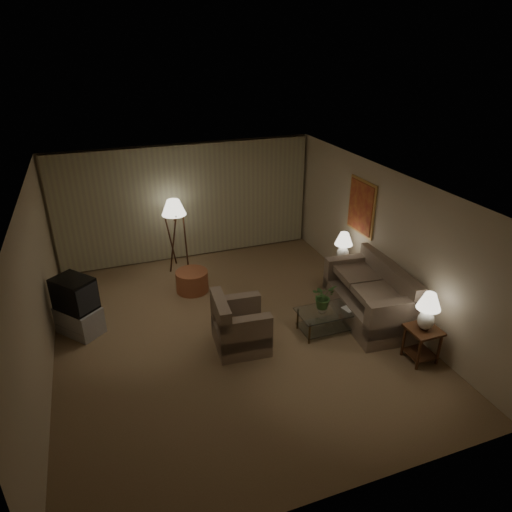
{
  "coord_description": "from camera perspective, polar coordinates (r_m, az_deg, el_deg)",
  "views": [
    {
      "loc": [
        -1.94,
        -6.53,
        4.78
      ],
      "look_at": [
        0.67,
        0.6,
        1.14
      ],
      "focal_mm": 32.0,
      "sensor_mm": 36.0,
      "label": 1
    }
  ],
  "objects": [
    {
      "name": "tv_cabinet",
      "position": [
        8.76,
        -21.2,
        -7.47
      ],
      "size": [
        1.25,
        1.24,
        0.5
      ],
      "primitive_type": "cube",
      "rotation": [
        0.0,
        0.0,
        -0.88
      ],
      "color": "#B4B5B7",
      "rests_on": "ground"
    },
    {
      "name": "coffee_table",
      "position": [
        8.31,
        9.1,
        -7.55
      ],
      "size": [
        1.14,
        0.62,
        0.41
      ],
      "color": "silver",
      "rests_on": "ground"
    },
    {
      "name": "crt_tv",
      "position": [
        8.5,
        -21.77,
        -4.4
      ],
      "size": [
        1.15,
        1.15,
        0.58
      ],
      "primitive_type": "cube",
      "rotation": [
        0.0,
        0.0,
        -0.88
      ],
      "color": "black",
      "rests_on": "tv_cabinet"
    },
    {
      "name": "floor_lamp",
      "position": [
        10.29,
        -10.01,
        2.8
      ],
      "size": [
        0.53,
        0.53,
        1.64
      ],
      "color": "#361D0E",
      "rests_on": "ground"
    },
    {
      "name": "ground",
      "position": [
        8.32,
        -2.95,
        -9.47
      ],
      "size": [
        7.0,
        7.0,
        0.0
      ],
      "primitive_type": "plane",
      "color": "brown",
      "rests_on": "ground"
    },
    {
      "name": "sofa",
      "position": [
        8.7,
        13.84,
        -5.15
      ],
      "size": [
        2.15,
        1.35,
        0.87
      ],
      "rotation": [
        0.0,
        0.0,
        -1.67
      ],
      "color": "gray",
      "rests_on": "ground"
    },
    {
      "name": "table_lamp_near",
      "position": [
        7.62,
        20.71,
        -6.13
      ],
      "size": [
        0.38,
        0.38,
        0.65
      ],
      "color": "white",
      "rests_on": "side_table_near"
    },
    {
      "name": "armchair",
      "position": [
        7.78,
        -1.91,
        -8.83
      ],
      "size": [
        1.04,
        1.0,
        0.76
      ],
      "rotation": [
        0.0,
        0.0,
        1.49
      ],
      "color": "gray",
      "rests_on": "ground"
    },
    {
      "name": "side_table_far",
      "position": [
        9.7,
        10.61,
        -1.64
      ],
      "size": [
        0.55,
        0.46,
        0.6
      ],
      "color": "#361D0E",
      "rests_on": "ground"
    },
    {
      "name": "vase",
      "position": [
        8.13,
        8.28,
        -6.48
      ],
      "size": [
        0.2,
        0.2,
        0.16
      ],
      "primitive_type": "imported",
      "rotation": [
        0.0,
        0.0,
        -0.42
      ],
      "color": "white",
      "rests_on": "coffee_table"
    },
    {
      "name": "table_lamp_far",
      "position": [
        9.46,
        10.88,
        1.42
      ],
      "size": [
        0.37,
        0.37,
        0.63
      ],
      "color": "white",
      "rests_on": "side_table_far"
    },
    {
      "name": "room_shell",
      "position": [
        8.81,
        -6.01,
        5.35
      ],
      "size": [
        6.04,
        7.02,
        2.72
      ],
      "color": "beige",
      "rests_on": "ground"
    },
    {
      "name": "book",
      "position": [
        8.27,
        11.04,
        -6.69
      ],
      "size": [
        0.2,
        0.25,
        0.02
      ],
      "primitive_type": "imported",
      "rotation": [
        0.0,
        0.0,
        0.23
      ],
      "color": "olive",
      "rests_on": "coffee_table"
    },
    {
      "name": "side_table_near",
      "position": [
        7.92,
        20.06,
        -9.71
      ],
      "size": [
        0.49,
        0.49,
        0.6
      ],
      "color": "#361D0E",
      "rests_on": "ground"
    },
    {
      "name": "flowers",
      "position": [
        7.98,
        8.41,
        -4.65
      ],
      "size": [
        0.48,
        0.45,
        0.44
      ],
      "primitive_type": "imported",
      "rotation": [
        0.0,
        0.0,
        0.31
      ],
      "color": "#406B2F",
      "rests_on": "vase"
    },
    {
      "name": "ottoman",
      "position": [
        9.56,
        -7.99,
        -3.13
      ],
      "size": [
        0.83,
        0.83,
        0.44
      ],
      "primitive_type": "cylinder",
      "rotation": [
        0.0,
        0.0,
        0.3
      ],
      "color": "#9B5434",
      "rests_on": "ground"
    }
  ]
}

